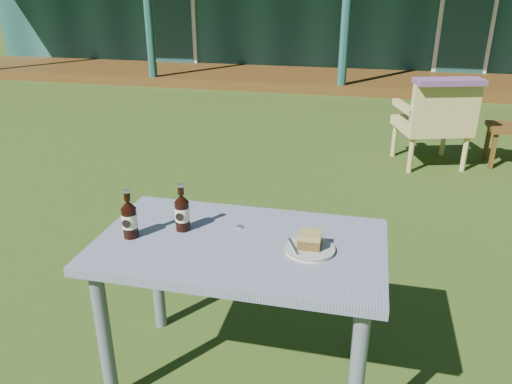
% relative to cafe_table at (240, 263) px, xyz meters
% --- Properties ---
extents(ground, '(80.00, 80.00, 0.00)m').
position_rel_cafe_table_xyz_m(ground, '(0.00, 1.60, -0.62)').
color(ground, '#334916').
extents(cafe_table, '(1.20, 0.70, 0.72)m').
position_rel_cafe_table_xyz_m(cafe_table, '(0.00, 0.00, 0.00)').
color(cafe_table, slate).
rests_on(cafe_table, ground).
extents(plate, '(0.20, 0.20, 0.01)m').
position_rel_cafe_table_xyz_m(plate, '(0.29, -0.01, 0.11)').
color(plate, silver).
rests_on(plate, cafe_table).
extents(cake_slice, '(0.09, 0.09, 0.06)m').
position_rel_cafe_table_xyz_m(cake_slice, '(0.29, 0.00, 0.15)').
color(cake_slice, '#4E3B19').
rests_on(cake_slice, plate).
extents(fork, '(0.07, 0.13, 0.00)m').
position_rel_cafe_table_xyz_m(fork, '(0.23, -0.02, 0.12)').
color(fork, silver).
rests_on(fork, plate).
extents(cola_bottle_near, '(0.06, 0.07, 0.21)m').
position_rel_cafe_table_xyz_m(cola_bottle_near, '(-0.27, 0.05, 0.19)').
color(cola_bottle_near, black).
rests_on(cola_bottle_near, cafe_table).
extents(cola_bottle_far, '(0.06, 0.07, 0.22)m').
position_rel_cafe_table_xyz_m(cola_bottle_far, '(-0.46, -0.06, 0.19)').
color(cola_bottle_far, black).
rests_on(cola_bottle_far, cafe_table).
extents(bottle_cap, '(0.03, 0.03, 0.01)m').
position_rel_cafe_table_xyz_m(bottle_cap, '(-0.03, 0.12, 0.11)').
color(bottle_cap, silver).
rests_on(bottle_cap, cafe_table).
extents(armchair_left, '(0.77, 0.75, 0.85)m').
position_rel_cafe_table_xyz_m(armchair_left, '(1.11, 3.21, -0.14)').
color(armchair_left, tan).
rests_on(armchair_left, ground).
extents(floral_throw, '(0.66, 0.39, 0.05)m').
position_rel_cafe_table_xyz_m(floral_throw, '(1.16, 3.05, 0.26)').
color(floral_throw, '#67436C').
rests_on(floral_throw, armchair_left).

